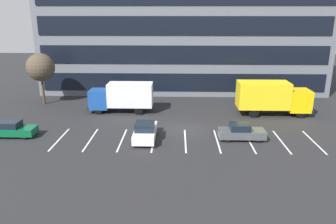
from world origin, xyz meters
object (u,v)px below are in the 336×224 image
at_px(sedan_charcoal, 241,132).
at_px(bare_tree, 41,67).
at_px(box_truck_blue, 122,96).
at_px(box_truck_yellow_all, 272,97).
at_px(sedan_white, 145,131).
at_px(sedan_forest, 13,129).

xyz_separation_m(sedan_charcoal, bare_tree, (-21.94, 11.01, 3.84)).
xyz_separation_m(box_truck_blue, bare_tree, (-10.14, 2.99, 2.67)).
bearing_deg(box_truck_yellow_all, box_truck_blue, 177.98).
xyz_separation_m(box_truck_yellow_all, sedan_charcoal, (-4.59, -7.44, -1.37)).
bearing_deg(bare_tree, sedan_charcoal, -26.65).
xyz_separation_m(sedan_white, bare_tree, (-13.45, 11.28, 3.77)).
relative_size(box_truck_yellow_all, sedan_forest, 1.97).
relative_size(sedan_forest, sedan_charcoal, 0.99).
bearing_deg(bare_tree, box_truck_blue, -16.43).
height_order(box_truck_yellow_all, box_truck_blue, box_truck_yellow_all).
bearing_deg(box_truck_yellow_all, sedan_charcoal, -121.66).
bearing_deg(sedan_charcoal, bare_tree, 153.35).
distance_m(box_truck_blue, bare_tree, 10.90).
bearing_deg(box_truck_blue, sedan_charcoal, -34.20).
bearing_deg(box_truck_blue, box_truck_yellow_all, -2.02).
relative_size(sedan_white, bare_tree, 0.72).
relative_size(box_truck_blue, bare_tree, 1.15).
bearing_deg(sedan_charcoal, box_truck_blue, 145.80).
xyz_separation_m(box_truck_blue, sedan_forest, (-8.75, -7.90, -1.18)).
bearing_deg(sedan_forest, sedan_white, -1.89).
xyz_separation_m(sedan_charcoal, sedan_white, (-8.49, -0.27, 0.07)).
height_order(box_truck_blue, sedan_charcoal, box_truck_blue).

